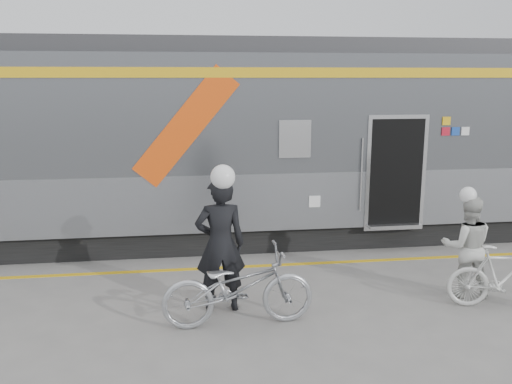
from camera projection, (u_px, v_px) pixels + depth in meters
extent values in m
plane|color=slate|center=(309.00, 315.00, 7.82)|extent=(90.00, 90.00, 0.00)
cube|color=black|center=(270.00, 222.00, 11.86)|extent=(24.00, 2.70, 0.50)
cube|color=#9EA0A5|center=(271.00, 187.00, 11.69)|extent=(24.00, 3.00, 1.10)
cube|color=#575A5E|center=(271.00, 110.00, 11.35)|extent=(24.00, 3.00, 2.20)
cube|color=#38383A|center=(271.00, 48.00, 11.09)|extent=(24.00, 2.64, 0.30)
cube|color=gold|center=(285.00, 73.00, 9.73)|extent=(24.00, 0.02, 0.18)
cube|color=#E64A0D|center=(186.00, 127.00, 9.69)|extent=(1.96, 0.01, 2.19)
cube|color=black|center=(295.00, 139.00, 10.01)|extent=(0.55, 0.02, 0.65)
cube|color=black|center=(392.00, 172.00, 10.62)|extent=(1.05, 0.45, 2.10)
cube|color=silver|center=(396.00, 174.00, 10.42)|extent=(1.20, 0.02, 2.25)
cylinder|color=silver|center=(361.00, 175.00, 10.31)|extent=(0.04, 0.04, 1.40)
cube|color=silver|center=(394.00, 226.00, 10.60)|extent=(1.05, 0.25, 0.06)
cube|color=gold|center=(447.00, 121.00, 10.34)|extent=(0.16, 0.01, 0.16)
cube|color=red|center=(446.00, 131.00, 10.38)|extent=(0.16, 0.01, 0.16)
cube|color=#1944A3|center=(456.00, 131.00, 10.40)|extent=(0.16, 0.01, 0.16)
cube|color=silver|center=(465.00, 131.00, 10.43)|extent=(0.16, 0.01, 0.16)
cube|color=silver|center=(315.00, 201.00, 10.31)|extent=(0.22, 0.01, 0.22)
cube|color=gold|center=(282.00, 265.00, 9.91)|extent=(24.00, 0.12, 0.01)
imported|color=black|center=(220.00, 245.00, 7.83)|extent=(0.75, 0.51, 2.00)
imported|color=#A6A9AE|center=(238.00, 287.00, 7.41)|extent=(2.12, 0.81, 1.10)
imported|color=beige|center=(467.00, 246.00, 8.40)|extent=(0.90, 0.78, 1.59)
imported|color=#B9B9B4|center=(503.00, 277.00, 7.97)|extent=(1.67, 0.84, 0.97)
sphere|color=white|center=(219.00, 165.00, 7.58)|extent=(0.35, 0.35, 0.35)
sphere|color=white|center=(472.00, 188.00, 8.21)|extent=(0.25, 0.25, 0.25)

